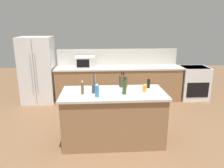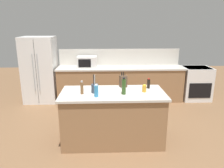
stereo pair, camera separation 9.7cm
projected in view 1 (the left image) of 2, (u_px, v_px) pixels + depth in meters
name	position (u px, v px, depth m)	size (l,w,h in m)	color
ground_plane	(113.00, 140.00, 4.07)	(14.00, 14.00, 0.00)	brown
back_counter_run	(119.00, 84.00, 6.07)	(3.43, 0.66, 0.94)	#936B47
wall_backsplash	(118.00, 57.00, 6.19)	(3.39, 0.03, 0.46)	beige
kitchen_island	(113.00, 117.00, 3.94)	(1.82, 0.88, 0.94)	#936B47
refrigerator	(38.00, 70.00, 5.88)	(0.85, 0.75, 1.76)	white
range_oven	(193.00, 83.00, 6.20)	(0.76, 0.65, 0.92)	white
microwave	(85.00, 62.00, 5.85)	(0.52, 0.39, 0.30)	white
knife_block	(123.00, 81.00, 4.10)	(0.15, 0.13, 0.29)	#4C3828
utensil_crock	(95.00, 88.00, 3.77)	(0.12, 0.12, 0.32)	#333D4C
dish_soap_bottle	(97.00, 91.00, 3.55)	(0.07, 0.07, 0.21)	#3384BC
honey_jar	(145.00, 88.00, 3.84)	(0.07, 0.07, 0.13)	gold
olive_oil_bottle	(124.00, 86.00, 3.68)	(0.07, 0.07, 0.29)	#2D4C1E
soy_sauce_bottle	(149.00, 83.00, 4.04)	(0.06, 0.06, 0.19)	black
pepper_grinder	(82.00, 88.00, 3.68)	(0.05, 0.05, 0.23)	brown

